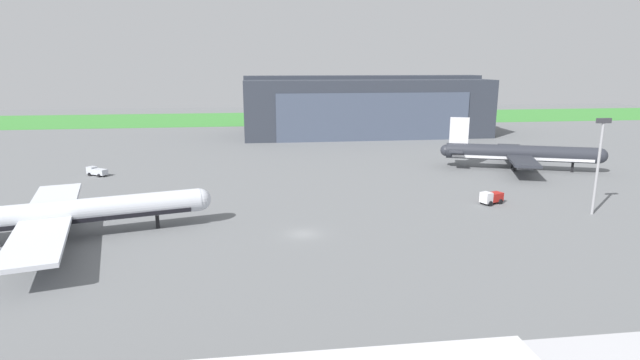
% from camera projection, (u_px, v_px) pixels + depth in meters
% --- Properties ---
extents(ground_plane, '(440.00, 440.00, 0.00)m').
position_uv_depth(ground_plane, '(303.00, 234.00, 73.20)').
color(ground_plane, slate).
extents(grass_field_strip, '(440.00, 56.00, 0.08)m').
position_uv_depth(grass_field_strip, '(269.00, 118.00, 226.85)').
color(grass_field_strip, '#3D8937').
rests_on(grass_field_strip, ground_plane).
extents(maintenance_hangar, '(82.68, 34.18, 20.34)m').
position_uv_depth(maintenance_hangar, '(363.00, 106.00, 175.40)').
color(maintenance_hangar, '#2D333D').
rests_on(maintenance_hangar, ground_plane).
extents(airliner_near_right, '(42.33, 39.57, 11.57)m').
position_uv_depth(airliner_near_right, '(52.00, 215.00, 69.89)').
color(airliner_near_right, silver).
rests_on(airliner_near_right, ground_plane).
extents(airliner_far_right, '(34.79, 29.28, 12.02)m').
position_uv_depth(airliner_far_right, '(521.00, 154.00, 116.27)').
color(airliner_far_right, '#282B33').
rests_on(airliner_far_right, ground_plane).
extents(baggage_tug, '(5.10, 4.14, 1.93)m').
position_uv_depth(baggage_tug, '(97.00, 171.00, 110.96)').
color(baggage_tug, '#B7BCC6').
rests_on(baggage_tug, ground_plane).
extents(pushback_tractor, '(4.68, 3.42, 2.28)m').
position_uv_depth(pushback_tractor, '(491.00, 197.00, 88.56)').
color(pushback_tractor, silver).
rests_on(pushback_tractor, ground_plane).
extents(apron_light_mast, '(2.40, 0.50, 15.93)m').
position_uv_depth(apron_light_mast, '(599.00, 158.00, 80.62)').
color(apron_light_mast, '#99999E').
rests_on(apron_light_mast, ground_plane).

